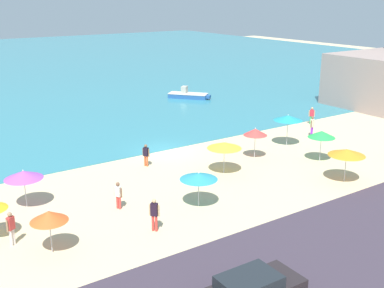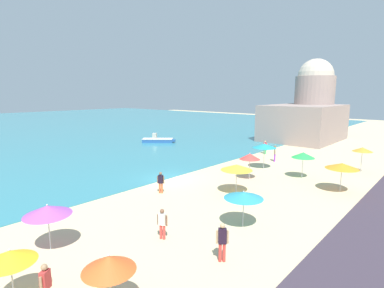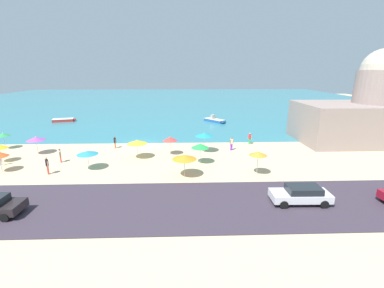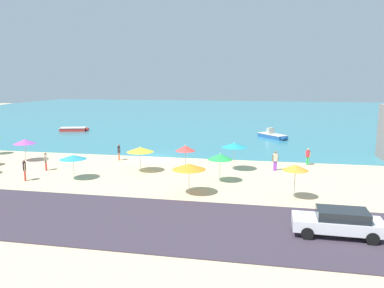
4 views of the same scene
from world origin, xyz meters
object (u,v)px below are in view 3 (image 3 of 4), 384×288
at_px(beach_umbrella_10, 200,146).
at_px(skiff_offshore, 215,120).
at_px(bather_2, 232,143).
at_px(bather_0, 115,142).
at_px(beach_umbrella_2, 3,135).
at_px(bather_1, 250,138).
at_px(skiff_nearshore, 63,120).
at_px(harbor_fortress, 360,111).
at_px(beach_umbrella_3, 258,154).
at_px(bather_4, 47,165).
at_px(beach_umbrella_7, 170,139).
at_px(bather_3, 60,155).
at_px(parked_car_3, 301,194).
at_px(beach_umbrella_1, 36,139).
at_px(beach_umbrella_0, 87,153).
at_px(beach_umbrella_4, 137,142).
at_px(beach_umbrella_8, 184,157).
at_px(beach_umbrella_9, 204,135).

bearing_deg(beach_umbrella_10, skiff_offshore, 79.47).
bearing_deg(bather_2, bather_0, 174.56).
relative_size(beach_umbrella_2, skiff_offshore, 0.49).
bearing_deg(bather_1, skiff_nearshore, 152.43).
bearing_deg(harbor_fortress, beach_umbrella_3, -146.25).
xyz_separation_m(beach_umbrella_10, bather_2, (4.44, 4.84, -1.07)).
bearing_deg(beach_umbrella_2, bather_0, -0.76).
bearing_deg(beach_umbrella_10, beach_umbrella_3, -31.73).
relative_size(bather_4, skiff_nearshore, 0.40).
distance_m(beach_umbrella_7, skiff_nearshore, 32.14).
distance_m(skiff_nearshore, harbor_fortress, 53.20).
relative_size(skiff_nearshore, skiff_offshore, 0.99).
distance_m(beach_umbrella_3, bather_0, 19.37).
bearing_deg(bather_0, beach_umbrella_7, -21.94).
relative_size(bather_2, skiff_nearshore, 0.39).
height_order(beach_umbrella_3, beach_umbrella_10, beach_umbrella_3).
height_order(bather_1, bather_3, bather_1).
height_order(beach_umbrella_7, skiff_offshore, beach_umbrella_7).
xyz_separation_m(bather_2, bather_4, (-20.07, -7.49, 0.01)).
bearing_deg(bather_0, harbor_fortress, 3.89).
relative_size(beach_umbrella_3, parked_car_3, 0.55).
height_order(beach_umbrella_2, bather_0, beach_umbrella_2).
height_order(beach_umbrella_7, bather_2, beach_umbrella_7).
distance_m(beach_umbrella_10, skiff_offshore, 24.66).
height_order(beach_umbrella_7, bather_1, beach_umbrella_7).
xyz_separation_m(bather_0, bather_2, (15.58, -1.48, 0.10)).
height_order(beach_umbrella_1, bather_2, beach_umbrella_1).
bearing_deg(beach_umbrella_7, beach_umbrella_3, -36.40).
bearing_deg(beach_umbrella_0, skiff_nearshore, 118.47).
bearing_deg(beach_umbrella_2, beach_umbrella_4, -13.52).
relative_size(beach_umbrella_8, bather_3, 1.47).
distance_m(beach_umbrella_4, bather_1, 16.02).
distance_m(beach_umbrella_9, bather_3, 17.13).
height_order(beach_umbrella_0, bather_1, beach_umbrella_0).
xyz_separation_m(beach_umbrella_3, beach_umbrella_4, (-12.92, 5.50, -0.22)).
bearing_deg(beach_umbrella_9, parked_car_3, -64.26).
distance_m(bather_3, skiff_nearshore, 26.88).
bearing_deg(beach_umbrella_8, bather_4, 175.74).
height_order(beach_umbrella_4, beach_umbrella_10, beach_umbrella_10).
bearing_deg(beach_umbrella_2, beach_umbrella_1, -22.99).
height_order(beach_umbrella_4, bather_2, beach_umbrella_4).
distance_m(beach_umbrella_2, bather_1, 33.47).
bearing_deg(harbor_fortress, beach_umbrella_7, -168.71).
bearing_deg(beach_umbrella_2, bather_2, -3.17).
distance_m(beach_umbrella_7, bather_2, 8.19).
bearing_deg(beach_umbrella_2, bather_4, -41.87).
bearing_deg(bather_1, beach_umbrella_4, -159.29).
xyz_separation_m(bather_0, bather_3, (-4.83, -5.43, -0.01)).
relative_size(beach_umbrella_2, beach_umbrella_3, 0.90).
xyz_separation_m(skiff_nearshore, skiff_offshore, (31.10, -1.39, 0.07)).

